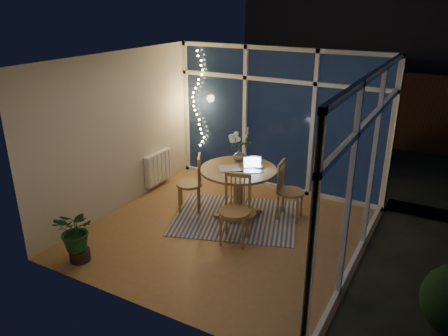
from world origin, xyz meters
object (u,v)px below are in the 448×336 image
(chair_left, at_px, (189,183))
(laptop, at_px, (253,164))
(flower_vase, at_px, (239,155))
(dining_table, at_px, (238,192))
(potted_plant, at_px, (77,236))
(chair_right, at_px, (291,191))
(chair_front, at_px, (235,210))

(chair_left, relative_size, laptop, 3.24)
(flower_vase, bearing_deg, dining_table, -63.85)
(dining_table, bearing_deg, potted_plant, -119.90)
(flower_vase, relative_size, potted_plant, 0.28)
(dining_table, height_order, chair_right, chair_right)
(chair_front, bearing_deg, dining_table, 99.80)
(chair_front, xyz_separation_m, flower_vase, (-0.50, 1.09, 0.42))
(chair_left, bearing_deg, potted_plant, -41.36)
(chair_right, height_order, potted_plant, chair_right)
(potted_plant, bearing_deg, chair_left, 77.12)
(laptop, xyz_separation_m, flower_vase, (-0.40, 0.30, -0.01))
(chair_front, height_order, flower_vase, flower_vase)
(chair_left, bearing_deg, laptop, 73.36)
(chair_front, distance_m, laptop, 0.91)
(flower_vase, bearing_deg, chair_front, -65.58)
(chair_front, bearing_deg, chair_right, 54.50)
(chair_right, height_order, flower_vase, flower_vase)
(chair_left, relative_size, chair_front, 0.95)
(chair_right, relative_size, flower_vase, 4.65)
(chair_left, xyz_separation_m, laptop, (1.07, 0.22, 0.45))
(dining_table, distance_m, chair_right, 0.85)
(laptop, bearing_deg, chair_front, -116.95)
(chair_left, height_order, potted_plant, chair_left)
(dining_table, height_order, laptop, laptop)
(laptop, bearing_deg, dining_table, 151.42)
(chair_right, bearing_deg, chair_left, 101.71)
(chair_left, distance_m, flower_vase, 0.95)
(dining_table, bearing_deg, flower_vase, 116.15)
(laptop, height_order, potted_plant, laptop)
(chair_right, relative_size, laptop, 3.21)
(dining_table, xyz_separation_m, chair_front, (0.34, -0.77, 0.10))
(dining_table, bearing_deg, chair_right, 23.02)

